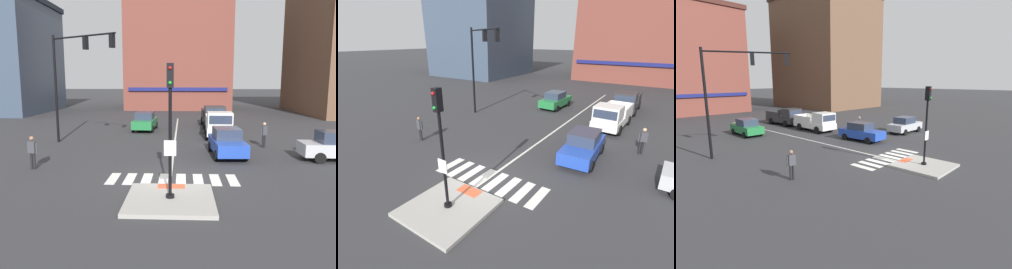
# 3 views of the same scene
# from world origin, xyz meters

# --- Properties ---
(ground_plane) EXTENTS (300.00, 300.00, 0.00)m
(ground_plane) POSITION_xyz_m (0.00, 0.00, 0.00)
(ground_plane) COLOR #333335
(traffic_island) EXTENTS (3.23, 3.28, 0.15)m
(traffic_island) POSITION_xyz_m (0.00, -2.59, 0.07)
(traffic_island) COLOR #A3A099
(traffic_island) RESTS_ON ground
(tactile_pad_front) EXTENTS (1.10, 0.60, 0.01)m
(tactile_pad_front) POSITION_xyz_m (0.00, -1.30, 0.15)
(tactile_pad_front) COLOR #DB5B38
(tactile_pad_front) RESTS_ON traffic_island
(signal_pole) EXTENTS (0.44, 0.38, 4.84)m
(signal_pole) POSITION_xyz_m (0.00, -2.60, 3.06)
(signal_pole) COLOR black
(signal_pole) RESTS_ON traffic_island
(crosswalk_stripe_a) EXTENTS (0.44, 1.80, 0.01)m
(crosswalk_stripe_a) POSITION_xyz_m (-2.69, 0.15, 0.00)
(crosswalk_stripe_a) COLOR silver
(crosswalk_stripe_a) RESTS_ON ground
(crosswalk_stripe_b) EXTENTS (0.44, 1.80, 0.01)m
(crosswalk_stripe_b) POSITION_xyz_m (-1.92, 0.15, 0.00)
(crosswalk_stripe_b) COLOR silver
(crosswalk_stripe_b) RESTS_ON ground
(crosswalk_stripe_c) EXTENTS (0.44, 1.80, 0.01)m
(crosswalk_stripe_c) POSITION_xyz_m (-1.15, 0.15, 0.00)
(crosswalk_stripe_c) COLOR silver
(crosswalk_stripe_c) RESTS_ON ground
(crosswalk_stripe_d) EXTENTS (0.44, 1.80, 0.01)m
(crosswalk_stripe_d) POSITION_xyz_m (-0.38, 0.15, 0.00)
(crosswalk_stripe_d) COLOR silver
(crosswalk_stripe_d) RESTS_ON ground
(crosswalk_stripe_e) EXTENTS (0.44, 1.80, 0.01)m
(crosswalk_stripe_e) POSITION_xyz_m (0.38, 0.15, 0.00)
(crosswalk_stripe_e) COLOR silver
(crosswalk_stripe_e) RESTS_ON ground
(crosswalk_stripe_f) EXTENTS (0.44, 1.80, 0.01)m
(crosswalk_stripe_f) POSITION_xyz_m (1.15, 0.15, 0.00)
(crosswalk_stripe_f) COLOR silver
(crosswalk_stripe_f) RESTS_ON ground
(crosswalk_stripe_g) EXTENTS (0.44, 1.80, 0.01)m
(crosswalk_stripe_g) POSITION_xyz_m (1.92, 0.15, 0.00)
(crosswalk_stripe_g) COLOR silver
(crosswalk_stripe_g) RESTS_ON ground
(crosswalk_stripe_h) EXTENTS (0.44, 1.80, 0.01)m
(crosswalk_stripe_h) POSITION_xyz_m (2.69, 0.15, 0.00)
(crosswalk_stripe_h) COLOR silver
(crosswalk_stripe_h) RESTS_ON ground
(lane_centre_line) EXTENTS (0.14, 28.00, 0.01)m
(lane_centre_line) POSITION_xyz_m (-0.11, 10.00, 0.00)
(lane_centre_line) COLOR silver
(lane_centre_line) RESTS_ON ground
(traffic_light_mast) EXTENTS (4.98, 2.98, 7.43)m
(traffic_light_mast) POSITION_xyz_m (-7.01, 8.09, 5.14)
(traffic_light_mast) COLOR black
(traffic_light_mast) RESTS_ON ground
(building_corner_left) EXTENTS (16.01, 15.26, 17.20)m
(building_corner_left) POSITION_xyz_m (-0.29, 40.77, 8.62)
(building_corner_left) COLOR brown
(building_corner_left) RESTS_ON ground
(building_corner_right) EXTENTS (14.70, 15.25, 15.02)m
(building_corner_right) POSITION_xyz_m (-25.23, 30.82, 7.53)
(building_corner_right) COLOR #3D4C60
(building_corner_right) RESTS_ON ground
(car_green_westbound_distant) EXTENTS (2.01, 4.18, 1.64)m
(car_green_westbound_distant) POSITION_xyz_m (-2.87, 14.79, 0.81)
(car_green_westbound_distant) COLOR #237A3D
(car_green_westbound_distant) RESTS_ON ground
(car_blue_eastbound_mid) EXTENTS (2.00, 4.18, 1.64)m
(car_blue_eastbound_mid) POSITION_xyz_m (3.05, 5.04, 0.81)
(car_blue_eastbound_mid) COLOR #2347B7
(car_blue_eastbound_mid) RESTS_ON ground
(pickup_truck_charcoal_eastbound_distant) EXTENTS (2.11, 5.12, 2.08)m
(pickup_truck_charcoal_eastbound_distant) POSITION_xyz_m (3.33, 17.09, 0.98)
(pickup_truck_charcoal_eastbound_distant) COLOR #2D2D30
(pickup_truck_charcoal_eastbound_distant) RESTS_ON ground
(pickup_truck_white_eastbound_far) EXTENTS (2.22, 5.18, 2.08)m
(pickup_truck_white_eastbound_far) POSITION_xyz_m (3.22, 11.26, 0.98)
(pickup_truck_white_eastbound_far) COLOR white
(pickup_truck_white_eastbound_far) RESTS_ON ground
(pedestrian_at_curb_left) EXTENTS (0.54, 0.27, 1.67)m
(pedestrian_at_curb_left) POSITION_xyz_m (-7.01, 1.60, 0.98)
(pedestrian_at_curb_left) COLOR black
(pedestrian_at_curb_left) RESTS_ON ground
(pedestrian_waiting_far_side) EXTENTS (0.50, 0.36, 1.67)m
(pedestrian_waiting_far_side) POSITION_xyz_m (5.80, 7.58, 0.98)
(pedestrian_waiting_far_side) COLOR black
(pedestrian_waiting_far_side) RESTS_ON ground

